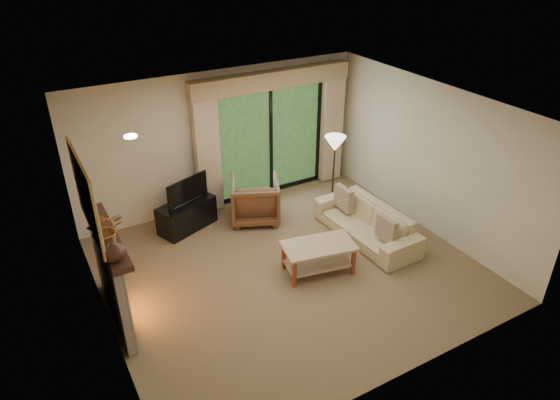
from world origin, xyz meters
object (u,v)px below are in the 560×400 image
media_console (187,215)px  coffee_table (318,258)px  armchair (255,200)px  sofa (366,223)px

media_console → coffee_table: size_ratio=0.94×
armchair → sofa: 2.03m
armchair → coffee_table: size_ratio=0.80×
armchair → sofa: size_ratio=0.43×
coffee_table → sofa: bearing=29.2°
sofa → coffee_table: 1.31m
media_console → sofa: (2.58, -1.81, 0.04)m
media_console → armchair: bearing=-36.3°
media_console → coffee_table: media_console is taller
armchair → coffee_table: bearing=118.4°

